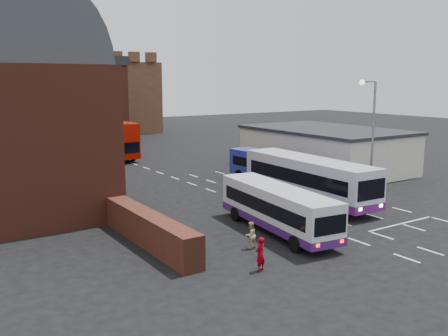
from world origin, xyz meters
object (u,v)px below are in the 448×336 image
bus_white_inbound (308,176)px  pedestrian_beige (250,235)px  bus_red_double (110,138)px  bus_white_outbound (277,206)px  pedestrian_red (260,254)px  street_lamp (371,129)px  bus_blue (275,166)px

bus_white_inbound → pedestrian_beige: size_ratio=8.25×
bus_red_double → pedestrian_beige: bus_red_double is taller
bus_white_outbound → bus_white_inbound: size_ratio=0.83×
pedestrian_beige → bus_white_inbound: bearing=-156.3°
pedestrian_red → pedestrian_beige: pedestrian_red is taller
street_lamp → bus_white_inbound: bearing=155.2°
bus_white_inbound → bus_blue: (2.02, 6.45, -0.36)m
bus_white_outbound → street_lamp: bearing=19.6°
bus_blue → pedestrian_beige: (-11.82, -12.53, -0.87)m
bus_blue → street_lamp: size_ratio=1.12×
bus_white_inbound → bus_blue: bearing=-105.5°
bus_white_inbound → pedestrian_red: 14.51m
bus_white_inbound → bus_red_double: bus_red_double is taller
bus_white_inbound → bus_blue: 6.77m
bus_white_outbound → pedestrian_red: (-4.70, -4.47, -0.78)m
bus_white_outbound → bus_red_double: bearing=93.2°
bus_blue → street_lamp: bearing=101.7°
bus_white_outbound → pedestrian_red: bearing=-129.7°
bus_red_double → street_lamp: size_ratio=1.21×
bus_red_double → street_lamp: (8.88, -30.93, 3.16)m
bus_blue → bus_red_double: size_ratio=0.92×
street_lamp → pedestrian_red: size_ratio=5.41×
street_lamp → pedestrian_beige: 15.43m
bus_white_outbound → pedestrian_red: bus_white_outbound is taller
bus_white_outbound → bus_blue: bearing=58.3°
bus_white_outbound → street_lamp: size_ratio=1.13×
pedestrian_red → pedestrian_beige: 3.29m
bus_white_outbound → bus_red_double: size_ratio=0.93×
bus_red_double → pedestrian_beige: 35.43m
bus_red_double → bus_white_outbound: bearing=84.0°
pedestrian_beige → bus_red_double: bearing=-106.6°
bus_red_double → street_lamp: 32.33m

